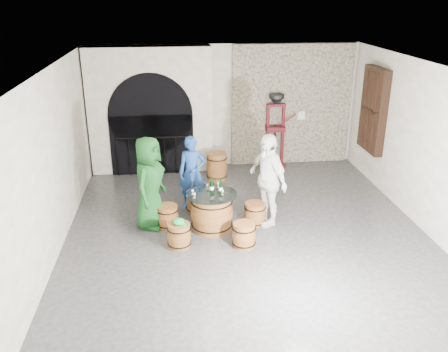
{
  "coord_description": "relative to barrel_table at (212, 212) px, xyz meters",
  "views": [
    {
      "loc": [
        -1.35,
        -8.15,
        4.46
      ],
      "look_at": [
        -0.4,
        0.44,
        1.05
      ],
      "focal_mm": 38.0,
      "sensor_mm": 36.0,
      "label": 1
    }
  ],
  "objects": [
    {
      "name": "wine_bottle_right",
      "position": [
        0.02,
        0.08,
        0.52
      ],
      "size": [
        0.08,
        0.08,
        0.32
      ],
      "color": "black",
      "rests_on": "barrel_table"
    },
    {
      "name": "green_cap",
      "position": [
        -0.66,
        -0.61,
        0.13
      ],
      "size": [
        0.26,
        0.21,
        0.12
      ],
      "color": "#0D963B",
      "rests_on": "barrel_stool_near_left"
    },
    {
      "name": "wine_bottle_left",
      "position": [
        0.01,
        0.05,
        0.52
      ],
      "size": [
        0.08,
        0.08,
        0.32
      ],
      "color": "black",
      "rests_on": "barrel_table"
    },
    {
      "name": "barrel_table",
      "position": [
        0.0,
        0.0,
        0.0
      ],
      "size": [
        1.0,
        1.0,
        0.77
      ],
      "color": "brown",
      "rests_on": "ground"
    },
    {
      "name": "ceiling",
      "position": [
        0.66,
        -0.24,
        2.82
      ],
      "size": [
        8.0,
        8.0,
        0.0
      ],
      "primitive_type": "plane",
      "rotation": [
        3.14,
        0.0,
        0.0
      ],
      "color": "beige",
      "rests_on": "wall_back"
    },
    {
      "name": "barrel_stool_far",
      "position": [
        -0.25,
        0.86,
        -0.15
      ],
      "size": [
        0.45,
        0.45,
        0.46
      ],
      "color": "brown",
      "rests_on": "ground"
    },
    {
      "name": "arched_opening",
      "position": [
        -1.24,
        3.5,
        1.2
      ],
      "size": [
        3.1,
        0.6,
        3.19
      ],
      "color": "silver",
      "rests_on": "ground"
    },
    {
      "name": "barrel_stool_right",
      "position": [
        0.89,
        0.13,
        -0.15
      ],
      "size": [
        0.45,
        0.45,
        0.46
      ],
      "color": "brown",
      "rests_on": "ground"
    },
    {
      "name": "wall_front",
      "position": [
        0.66,
        -4.24,
        1.22
      ],
      "size": [
        8.0,
        0.0,
        8.0
      ],
      "primitive_type": "plane",
      "rotation": [
        -1.57,
        0.0,
        0.0
      ],
      "color": "silver",
      "rests_on": "ground"
    },
    {
      "name": "barrel_stool_left",
      "position": [
        -0.87,
        0.21,
        -0.15
      ],
      "size": [
        0.45,
        0.45,
        0.46
      ],
      "color": "brown",
      "rests_on": "ground"
    },
    {
      "name": "shuttered_window",
      "position": [
        4.04,
        2.16,
        1.42
      ],
      "size": [
        0.23,
        1.1,
        2.0
      ],
      "color": "black",
      "rests_on": "wall_right"
    },
    {
      "name": "side_barrel",
      "position": [
        0.35,
        2.65,
        -0.03
      ],
      "size": [
        0.53,
        0.53,
        0.7
      ],
      "rotation": [
        0.0,
        0.0,
        0.12
      ],
      "color": "brown",
      "rests_on": "ground"
    },
    {
      "name": "tasting_glass_b",
      "position": [
        0.2,
        0.0,
        0.44
      ],
      "size": [
        0.05,
        0.05,
        0.1
      ],
      "primitive_type": null,
      "color": "#B15722",
      "rests_on": "barrel_table"
    },
    {
      "name": "tasting_glass_d",
      "position": [
        0.16,
        0.32,
        0.44
      ],
      "size": [
        0.05,
        0.05,
        0.1
      ],
      "primitive_type": null,
      "color": "#B15722",
      "rests_on": "barrel_table"
    },
    {
      "name": "tasting_glass_f",
      "position": [
        -0.37,
        0.01,
        0.44
      ],
      "size": [
        0.05,
        0.05,
        0.1
      ],
      "primitive_type": null,
      "color": "#B15722",
      "rests_on": "barrel_table"
    },
    {
      "name": "barrel_stool_near_left",
      "position": [
        -0.66,
        -0.61,
        -0.15
      ],
      "size": [
        0.45,
        0.45,
        0.46
      ],
      "color": "brown",
      "rests_on": "ground"
    },
    {
      "name": "person_white",
      "position": [
        1.13,
        0.16,
        0.57
      ],
      "size": [
        0.9,
        1.2,
        1.9
      ],
      "primitive_type": "imported",
      "rotation": [
        0.0,
        0.0,
        -1.13
      ],
      "color": "silver",
      "rests_on": "ground"
    },
    {
      "name": "wall_left",
      "position": [
        -2.84,
        -0.24,
        1.22
      ],
      "size": [
        0.0,
        8.0,
        8.0
      ],
      "primitive_type": "plane",
      "rotation": [
        1.57,
        0.0,
        1.57
      ],
      "color": "silver",
      "rests_on": "ground"
    },
    {
      "name": "barrel_stool_near_right",
      "position": [
        0.53,
        -0.72,
        -0.15
      ],
      "size": [
        0.45,
        0.45,
        0.46
      ],
      "color": "brown",
      "rests_on": "ground"
    },
    {
      "name": "tasting_glass_a",
      "position": [
        -0.34,
        -0.15,
        0.44
      ],
      "size": [
        0.05,
        0.05,
        0.1
      ],
      "primitive_type": null,
      "color": "#B15722",
      "rests_on": "barrel_table"
    },
    {
      "name": "corking_press",
      "position": [
        1.98,
        3.42,
        0.76
      ],
      "size": [
        0.8,
        0.44,
        1.96
      ],
      "rotation": [
        0.0,
        0.0,
        0.01
      ],
      "color": "#4F0D17",
      "rests_on": "ground"
    },
    {
      "name": "tasting_glass_e",
      "position": [
        0.21,
        -0.07,
        0.44
      ],
      "size": [
        0.05,
        0.05,
        0.1
      ],
      "primitive_type": null,
      "color": "#B15722",
      "rests_on": "barrel_table"
    },
    {
      "name": "stone_facing_panel",
      "position": [
        2.46,
        3.7,
        1.22
      ],
      "size": [
        3.2,
        0.12,
        3.18
      ],
      "primitive_type": "cube",
      "color": "#A09680",
      "rests_on": "ground"
    },
    {
      "name": "wall_back",
      "position": [
        0.66,
        3.76,
        1.22
      ],
      "size": [
        8.0,
        0.0,
        8.0
      ],
      "primitive_type": "plane",
      "rotation": [
        1.57,
        0.0,
        0.0
      ],
      "color": "silver",
      "rests_on": "ground"
    },
    {
      "name": "control_box",
      "position": [
        2.71,
        3.62,
        0.97
      ],
      "size": [
        0.18,
        0.1,
        0.22
      ],
      "primitive_type": "cube",
      "color": "silver",
      "rests_on": "wall_back"
    },
    {
      "name": "person_blue",
      "position": [
        -0.32,
        1.11,
        0.42
      ],
      "size": [
        0.6,
        0.41,
        1.6
      ],
      "primitive_type": "imported",
      "rotation": [
        0.0,
        0.0,
        -0.05
      ],
      "color": "navy",
      "rests_on": "ground"
    },
    {
      "name": "ground",
      "position": [
        0.66,
        -0.24,
        -0.38
      ],
      "size": [
        8.0,
        8.0,
        0.0
      ],
      "primitive_type": "plane",
      "color": "#2C2C2E",
      "rests_on": "ground"
    },
    {
      "name": "wall_right",
      "position": [
        4.16,
        -0.24,
        1.22
      ],
      "size": [
        0.0,
        8.0,
        8.0
      ],
      "primitive_type": "plane",
      "rotation": [
        1.57,
        0.0,
        -1.57
      ],
      "color": "silver",
      "rests_on": "ground"
    },
    {
      "name": "wine_bottle_center",
      "position": [
        0.18,
        -0.01,
        0.52
      ],
      "size": [
        0.08,
        0.08,
        0.32
      ],
      "color": "black",
      "rests_on": "barrel_table"
    },
    {
      "name": "tasting_glass_c",
      "position": [
        -0.06,
        0.25,
        0.44
      ],
      "size": [
        0.05,
        0.05,
        0.1
      ],
      "primitive_type": null,
      "color": "#B15722",
      "rests_on": "barrel_table"
    },
    {
      "name": "person_green",
      "position": [
        -1.2,
        0.28,
        0.56
      ],
      "size": [
        0.89,
        1.07,
        1.88
      ],
      "primitive_type": "imported",
      "rotation": [
        0.0,
        0.0,
        1.2
      ],
      "color": "#124218",
      "rests_on": "ground"
    }
  ]
}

